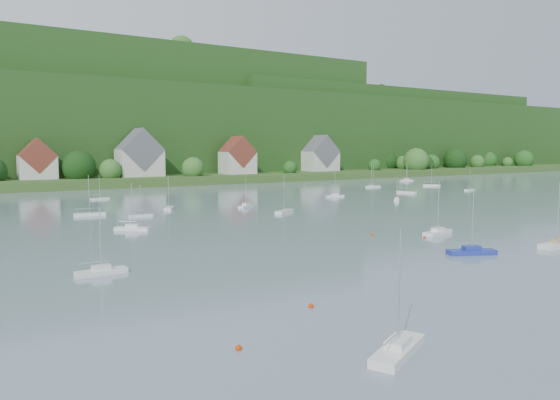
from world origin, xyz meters
name	(u,v)px	position (x,y,z in m)	size (l,w,h in m)	color
far_shore_strip	(118,179)	(0.00, 200.00, 1.50)	(600.00, 60.00, 3.00)	#375620
forested_ridge	(81,129)	(0.39, 268.57, 22.89)	(620.00, 181.22, 69.89)	#173E13
village_building_1	(37,162)	(-30.00, 189.00, 8.75)	(12.00, 9.36, 14.00)	beige
village_building_2	(140,157)	(5.00, 188.00, 10.27)	(16.00, 11.44, 18.00)	beige
village_building_3	(237,158)	(45.00, 186.00, 9.43)	(13.00, 10.40, 15.50)	beige
village_building_4	(321,157)	(90.00, 190.00, 9.59)	(15.00, 10.40, 16.50)	beige
near_sailboat_0	(398,348)	(-29.42, 16.91, 0.45)	(6.38, 4.38, 8.45)	white
near_sailboat_1	(472,251)	(2.16, 36.14, 0.45)	(6.40, 4.11, 8.40)	#203099
near_sailboat_2	(557,244)	(16.27, 33.25, 0.46)	(6.72, 2.21, 8.95)	white
near_sailboat_3	(438,232)	(10.50, 49.17, 0.45)	(6.45, 3.09, 8.40)	white
near_sailboat_6	(101,271)	(-40.86, 50.02, 0.41)	(5.53, 1.93, 7.34)	white
mooring_buoy_0	(239,350)	(-37.97, 23.22, 0.00)	(0.44, 0.44, 0.44)	#DE3500
mooring_buoy_2	(425,238)	(6.27, 47.93, 0.00)	(0.44, 0.44, 0.44)	#DE3500
mooring_buoy_3	(372,236)	(0.87, 53.61, 0.00)	(0.48, 0.48, 0.48)	#DE3500
mooring_buoy_5	(311,307)	(-28.34, 28.44, 0.00)	(0.46, 0.46, 0.46)	#DE3500
far_sailboat_cluster	(251,198)	(12.47, 114.47, 0.36)	(197.11, 74.64, 8.53)	white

